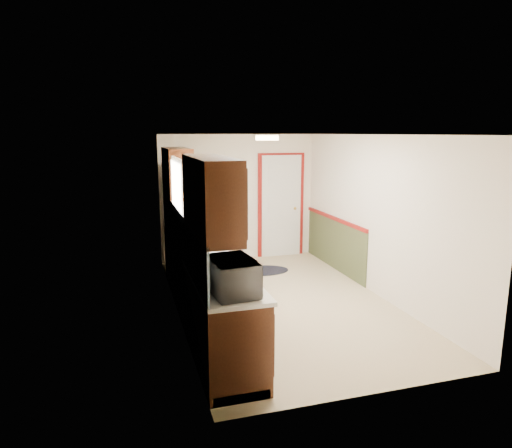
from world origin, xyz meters
TOP-DOWN VIEW (x-y plane):
  - room_shell at (0.00, 0.00)m, footprint 3.20×5.20m
  - kitchen_run at (-1.24, -0.29)m, footprint 0.63×4.00m
  - back_wall_trim at (0.99, 2.21)m, footprint 1.12×2.30m
  - ceiling_fixture at (-0.30, -0.20)m, footprint 0.30×0.30m
  - microwave at (-1.20, -1.95)m, footprint 0.39×0.63m
  - refrigerator at (-1.02, 1.99)m, footprint 0.88×0.84m
  - rug at (0.18, 1.54)m, footprint 0.99×0.69m
  - cooktop at (-1.19, 0.75)m, footprint 0.45×0.54m

SIDE VIEW (x-z plane):
  - rug at x=0.18m, z-range 0.00..0.01m
  - kitchen_run at x=-1.24m, z-range -0.29..1.91m
  - back_wall_trim at x=0.99m, z-range -0.15..1.93m
  - cooktop at x=-1.19m, z-range 0.94..0.96m
  - refrigerator at x=-1.02m, z-range 0.00..1.90m
  - microwave at x=-1.20m, z-range 0.94..1.34m
  - room_shell at x=0.00m, z-range -0.06..2.46m
  - ceiling_fixture at x=-0.30m, z-range 2.33..2.39m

